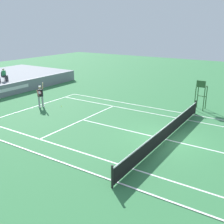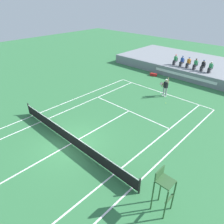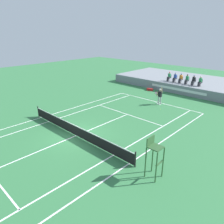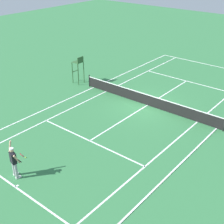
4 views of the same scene
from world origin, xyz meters
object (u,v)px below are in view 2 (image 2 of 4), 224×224
at_px(equipment_bag, 153,75).
at_px(tennis_player, 165,87).
at_px(spectator_seated_2, 188,63).
at_px(spectator_seated_5, 210,67).
at_px(tennis_ball, 166,103).
at_px(spectator_seated_1, 182,61).
at_px(spectator_seated_0, 175,60).
at_px(umpire_chair, 163,186).
at_px(spectator_seated_4, 203,66).
at_px(spectator_seated_3, 195,64).

bearing_deg(equipment_bag, tennis_player, -45.89).
distance_m(spectator_seated_2, tennis_player, 7.00).
distance_m(spectator_seated_5, tennis_ball, 8.43).
relative_size(spectator_seated_1, tennis_player, 0.61).
height_order(spectator_seated_0, tennis_player, spectator_seated_0).
relative_size(spectator_seated_2, tennis_player, 0.61).
bearing_deg(spectator_seated_5, tennis_player, -103.64).
relative_size(spectator_seated_0, spectator_seated_1, 1.00).
bearing_deg(umpire_chair, spectator_seated_4, 107.59).
bearing_deg(spectator_seated_0, tennis_player, -67.93).
relative_size(spectator_seated_0, equipment_bag, 1.33).
relative_size(spectator_seated_5, tennis_player, 0.61).
height_order(spectator_seated_0, spectator_seated_5, same).
xyz_separation_m(tennis_ball, equipment_bag, (-5.19, 5.66, 0.13)).
relative_size(spectator_seated_2, equipment_bag, 1.33).
xyz_separation_m(spectator_seated_0, tennis_ball, (3.79, -8.22, -1.77)).
height_order(spectator_seated_0, spectator_seated_2, same).
xyz_separation_m(umpire_chair, equipment_bag, (-10.76, 15.68, -1.40)).
bearing_deg(equipment_bag, umpire_chair, -55.53).
relative_size(tennis_player, equipment_bag, 2.19).
relative_size(umpire_chair, equipment_bag, 2.57).
xyz_separation_m(spectator_seated_0, spectator_seated_2, (1.78, 0.00, 0.00)).
xyz_separation_m(spectator_seated_3, tennis_ball, (1.12, -8.22, -1.77)).
bearing_deg(spectator_seated_4, spectator_seated_5, 0.00).
bearing_deg(equipment_bag, spectator_seated_4, 27.17).
bearing_deg(equipment_bag, spectator_seated_5, 23.56).
bearing_deg(tennis_player, spectator_seated_4, 83.46).
distance_m(spectator_seated_3, umpire_chair, 19.43).
distance_m(spectator_seated_3, spectator_seated_4, 0.91).
xyz_separation_m(spectator_seated_1, spectator_seated_3, (1.75, 0.00, 0.00)).
relative_size(spectator_seated_4, umpire_chair, 0.52).
distance_m(spectator_seated_2, spectator_seated_3, 0.89).
bearing_deg(spectator_seated_0, spectator_seated_1, 0.00).
xyz_separation_m(spectator_seated_0, tennis_player, (2.79, -6.88, -0.81)).
xyz_separation_m(spectator_seated_5, equipment_bag, (-5.86, -2.56, -1.65)).
distance_m(spectator_seated_2, tennis_ball, 8.64).
bearing_deg(tennis_player, tennis_ball, -53.17).
xyz_separation_m(spectator_seated_3, equipment_bag, (-4.07, -2.56, -1.65)).
relative_size(spectator_seated_5, umpire_chair, 0.52).
distance_m(tennis_ball, equipment_bag, 7.68).
relative_size(spectator_seated_0, spectator_seated_4, 1.00).
bearing_deg(spectator_seated_2, tennis_ball, -76.23).
height_order(spectator_seated_3, tennis_player, spectator_seated_3).
xyz_separation_m(spectator_seated_1, spectator_seated_2, (0.86, 0.00, 0.00)).
bearing_deg(spectator_seated_1, spectator_seated_2, 0.00).
distance_m(spectator_seated_0, equipment_bag, 3.35).
bearing_deg(spectator_seated_1, spectator_seated_5, 0.00).
height_order(spectator_seated_1, equipment_bag, spectator_seated_1).
height_order(spectator_seated_4, umpire_chair, spectator_seated_4).
bearing_deg(spectator_seated_0, spectator_seated_5, 0.00).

